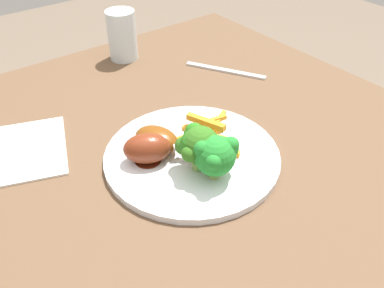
{
  "coord_description": "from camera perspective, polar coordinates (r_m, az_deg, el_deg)",
  "views": [
    {
      "loc": [
        0.47,
        -0.35,
        1.18
      ],
      "look_at": [
        0.05,
        -0.03,
        0.77
      ],
      "focal_mm": 38.09,
      "sensor_mm": 36.0,
      "label": 1
    }
  ],
  "objects": [
    {
      "name": "broccoli_floret_middle",
      "position": [
        0.61,
        3.48,
        -1.39
      ],
      "size": [
        0.06,
        0.07,
        0.07
      ],
      "color": "#8DA54F",
      "rests_on": "dinner_plate"
    },
    {
      "name": "broccoli_floret_front",
      "position": [
        0.62,
        1.02,
        -0.23
      ],
      "size": [
        0.07,
        0.07,
        0.08
      ],
      "color": "#87A459",
      "rests_on": "dinner_plate"
    },
    {
      "name": "broccoli_floret_back",
      "position": [
        0.63,
        0.69,
        0.08
      ],
      "size": [
        0.06,
        0.06,
        0.08
      ],
      "color": "#7DAD50",
      "rests_on": "dinner_plate"
    },
    {
      "name": "dinner_plate",
      "position": [
        0.69,
        0.0,
        -1.71
      ],
      "size": [
        0.3,
        0.3,
        0.01
      ],
      "primitive_type": "cylinder",
      "color": "silver",
      "rests_on": "dining_table"
    },
    {
      "name": "napkin",
      "position": [
        0.76,
        -22.47,
        -0.85
      ],
      "size": [
        0.21,
        0.19,
        0.0
      ],
      "primitive_type": "cube",
      "rotation": [
        0.0,
        0.0,
        2.79
      ],
      "color": "white",
      "rests_on": "dining_table"
    },
    {
      "name": "chicken_drumstick_near",
      "position": [
        0.68,
        -4.81,
        0.59
      ],
      "size": [
        0.13,
        0.08,
        0.04
      ],
      "color": "#50230A",
      "rests_on": "dinner_plate"
    },
    {
      "name": "chicken_drumstick_far",
      "position": [
        0.66,
        -5.89,
        -0.62
      ],
      "size": [
        0.09,
        0.13,
        0.05
      ],
      "color": "#4F1A0D",
      "rests_on": "dinner_plate"
    },
    {
      "name": "dining_table",
      "position": [
        0.81,
        -0.15,
        -5.76
      ],
      "size": [
        0.92,
        0.88,
        0.74
      ],
      "color": "brown",
      "rests_on": "ground_plane"
    },
    {
      "name": "fork",
      "position": [
        0.95,
        4.68,
        10.22
      ],
      "size": [
        0.17,
        0.11,
        0.0
      ],
      "primitive_type": "cube",
      "rotation": [
        0.0,
        0.0,
        0.52
      ],
      "color": "silver",
      "rests_on": "dining_table"
    },
    {
      "name": "carrot_fries_pile",
      "position": [
        0.7,
        1.95,
        1.2
      ],
      "size": [
        0.12,
        0.12,
        0.04
      ],
      "color": "orange",
      "rests_on": "dinner_plate"
    },
    {
      "name": "water_glass",
      "position": [
        1.0,
        -9.77,
        14.77
      ],
      "size": [
        0.07,
        0.07,
        0.12
      ],
      "primitive_type": "cylinder",
      "color": "silver",
      "rests_on": "dining_table"
    }
  ]
}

